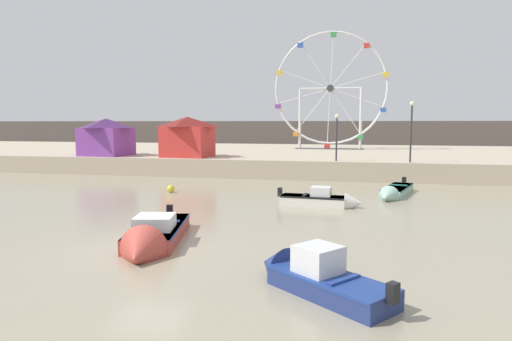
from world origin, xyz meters
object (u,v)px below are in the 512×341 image
(motorboat_navy_blue, at_px, (311,275))
(ferris_wheel_white_frame, at_px, (330,90))
(mooring_buoy_orange, at_px, (171,189))
(motorboat_faded_red, at_px, (152,238))
(motorboat_seafoam, at_px, (394,192))
(motorboat_white_red_stripe, at_px, (324,200))
(carnival_booth_purple_stall, at_px, (106,136))
(promenade_lamp_far, at_px, (337,130))
(carnival_booth_red_striped, at_px, (188,136))
(promenade_lamp_near, at_px, (411,123))

(motorboat_navy_blue, height_order, ferris_wheel_white_frame, ferris_wheel_white_frame)
(mooring_buoy_orange, bearing_deg, motorboat_faded_red, -69.94)
(motorboat_navy_blue, bearing_deg, motorboat_seafoam, -63.57)
(motorboat_faded_red, xyz_separation_m, motorboat_white_red_stripe, (5.15, 8.50, 0.02))
(carnival_booth_purple_stall, bearing_deg, promenade_lamp_far, 0.17)
(motorboat_white_red_stripe, xyz_separation_m, carnival_booth_red_striped, (-11.67, 11.90, 2.73))
(motorboat_navy_blue, bearing_deg, motorboat_white_red_stripe, -49.39)
(motorboat_navy_blue, relative_size, motorboat_white_red_stripe, 0.91)
(motorboat_white_red_stripe, height_order, ferris_wheel_white_frame, ferris_wheel_white_frame)
(motorboat_faded_red, distance_m, motorboat_seafoam, 15.13)
(motorboat_seafoam, bearing_deg, carnival_booth_red_striped, -101.39)
(mooring_buoy_orange, bearing_deg, promenade_lamp_far, 39.83)
(motorboat_navy_blue, distance_m, promenade_lamp_far, 21.83)
(motorboat_navy_blue, height_order, promenade_lamp_near, promenade_lamp_near)
(ferris_wheel_white_frame, xyz_separation_m, carnival_booth_red_striped, (-10.62, -13.22, -4.39))
(motorboat_white_red_stripe, relative_size, carnival_booth_purple_stall, 1.02)
(ferris_wheel_white_frame, bearing_deg, motorboat_white_red_stripe, -87.61)
(motorboat_navy_blue, height_order, motorboat_seafoam, motorboat_navy_blue)
(motorboat_white_red_stripe, bearing_deg, motorboat_seafoam, 51.19)
(motorboat_navy_blue, relative_size, mooring_buoy_orange, 8.87)
(motorboat_faded_red, xyz_separation_m, carnival_booth_purple_stall, (-13.69, 20.35, 2.69))
(carnival_booth_purple_stall, height_order, mooring_buoy_orange, carnival_booth_purple_stall)
(motorboat_seafoam, relative_size, promenade_lamp_far, 1.61)
(promenade_lamp_near, bearing_deg, motorboat_white_red_stripe, -116.77)
(ferris_wheel_white_frame, bearing_deg, promenade_lamp_near, -66.92)
(motorboat_seafoam, bearing_deg, motorboat_white_red_stripe, -27.02)
(motorboat_white_red_stripe, distance_m, promenade_lamp_far, 10.96)
(carnival_booth_purple_stall, height_order, promenade_lamp_far, promenade_lamp_far)
(carnival_booth_purple_stall, relative_size, carnival_booth_red_striped, 1.00)
(carnival_booth_purple_stall, distance_m, mooring_buoy_orange, 13.63)
(motorboat_seafoam, relative_size, carnival_booth_red_striped, 1.29)
(carnival_booth_red_striped, xyz_separation_m, mooring_buoy_orange, (2.45, -9.28, -2.85))
(carnival_booth_purple_stall, xyz_separation_m, mooring_buoy_orange, (9.63, -9.23, -2.79))
(promenade_lamp_near, height_order, promenade_lamp_far, promenade_lamp_near)
(motorboat_seafoam, xyz_separation_m, promenade_lamp_far, (-3.44, 6.63, 3.39))
(motorboat_seafoam, relative_size, carnival_booth_purple_stall, 1.29)
(motorboat_seafoam, relative_size, mooring_buoy_orange, 12.28)
(motorboat_faded_red, bearing_deg, motorboat_navy_blue, 52.05)
(ferris_wheel_white_frame, xyz_separation_m, carnival_booth_purple_stall, (-17.79, -13.27, -4.45))
(carnival_booth_red_striped, relative_size, promenade_lamp_far, 1.25)
(motorboat_navy_blue, relative_size, carnival_booth_red_striped, 0.93)
(motorboat_faded_red, distance_m, promenade_lamp_far, 19.97)
(motorboat_white_red_stripe, relative_size, promenade_lamp_near, 1.02)
(ferris_wheel_white_frame, bearing_deg, motorboat_seafoam, -77.62)
(carnival_booth_red_striped, bearing_deg, ferris_wheel_white_frame, 55.09)
(motorboat_white_red_stripe, distance_m, ferris_wheel_white_frame, 26.13)
(motorboat_navy_blue, height_order, promenade_lamp_far, promenade_lamp_far)
(motorboat_seafoam, bearing_deg, promenade_lamp_far, -136.11)
(motorboat_white_red_stripe, bearing_deg, carnival_booth_red_striped, 139.08)
(motorboat_faded_red, xyz_separation_m, mooring_buoy_orange, (-4.06, 11.12, -0.10))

